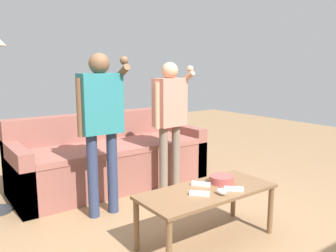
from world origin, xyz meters
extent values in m
plane|color=#93704C|center=(0.00, 0.00, 0.00)|extent=(12.00, 12.00, 0.00)
cube|color=brown|center=(0.09, 1.43, 0.22)|extent=(2.19, 0.84, 0.44)
cube|color=#94584D|center=(0.09, 1.36, 0.47)|extent=(1.91, 0.72, 0.06)
cube|color=brown|center=(0.09, 1.76, 0.63)|extent=(2.19, 0.18, 0.37)
cube|color=brown|center=(-0.94, 1.43, 0.30)|extent=(0.14, 0.84, 0.61)
cube|color=brown|center=(1.12, 1.43, 0.30)|extent=(0.14, 0.84, 0.61)
cube|color=brown|center=(0.09, -0.19, 0.41)|extent=(1.10, 0.48, 0.03)
cylinder|color=brown|center=(-0.42, -0.40, 0.20)|extent=(0.04, 0.04, 0.40)
cylinder|color=brown|center=(0.61, -0.40, 0.20)|extent=(0.04, 0.04, 0.40)
cylinder|color=brown|center=(-0.42, 0.02, 0.20)|extent=(0.04, 0.04, 0.40)
cylinder|color=brown|center=(0.61, 0.02, 0.20)|extent=(0.04, 0.04, 0.40)
cylinder|color=#B24C47|center=(0.30, -0.14, 0.46)|extent=(0.20, 0.20, 0.06)
ellipsoid|color=white|center=(0.11, -0.33, 0.45)|extent=(0.06, 0.09, 0.05)
cylinder|color=#4C4C51|center=(0.11, -0.32, 0.48)|extent=(0.02, 0.02, 0.01)
cylinder|color=#756656|center=(0.41, 0.86, 0.37)|extent=(0.09, 0.09, 0.74)
cylinder|color=#756656|center=(0.60, 0.88, 0.37)|extent=(0.09, 0.09, 0.74)
cube|color=#DB7F6B|center=(0.51, 0.87, 0.99)|extent=(0.37, 0.23, 0.51)
sphere|color=tan|center=(0.51, 0.87, 1.32)|extent=(0.18, 0.18, 0.18)
cylinder|color=tan|center=(0.33, 0.84, 0.97)|extent=(0.06, 0.06, 0.48)
cylinder|color=#DB7F6B|center=(0.68, 0.89, 1.09)|extent=(0.06, 0.06, 0.24)
cylinder|color=tan|center=(0.69, 0.83, 1.24)|extent=(0.09, 0.24, 0.18)
sphere|color=tan|center=(0.70, 0.76, 1.34)|extent=(0.07, 0.07, 0.07)
cylinder|color=#2D3856|center=(-0.44, 0.75, 0.39)|extent=(0.10, 0.10, 0.77)
cylinder|color=#2D3856|center=(-0.25, 0.74, 0.39)|extent=(0.10, 0.10, 0.77)
cube|color=#28757A|center=(-0.34, 0.75, 1.04)|extent=(0.37, 0.20, 0.53)
sphere|color=brown|center=(-0.34, 0.75, 1.39)|extent=(0.18, 0.18, 0.18)
cylinder|color=brown|center=(-0.53, 0.75, 1.02)|extent=(0.07, 0.07, 0.50)
cylinder|color=#28757A|center=(-0.16, 0.74, 1.14)|extent=(0.07, 0.07, 0.25)
cylinder|color=brown|center=(-0.16, 0.68, 1.30)|extent=(0.07, 0.25, 0.17)
sphere|color=brown|center=(-0.16, 0.63, 1.42)|extent=(0.07, 0.07, 0.07)
cube|color=white|center=(0.24, -0.33, 0.44)|extent=(0.13, 0.13, 0.03)
cylinder|color=silver|center=(0.22, -0.31, 0.46)|extent=(0.01, 0.01, 0.00)
cube|color=silver|center=(0.27, -0.36, 0.46)|extent=(0.02, 0.02, 0.00)
cube|color=white|center=(0.11, -0.10, 0.44)|extent=(0.12, 0.14, 0.03)
cylinder|color=silver|center=(0.10, -0.08, 0.46)|extent=(0.01, 0.01, 0.00)
cube|color=silver|center=(0.14, -0.13, 0.46)|extent=(0.02, 0.02, 0.00)
cube|color=white|center=(-0.03, -0.25, 0.44)|extent=(0.13, 0.13, 0.03)
cylinder|color=silver|center=(-0.05, -0.23, 0.46)|extent=(0.01, 0.01, 0.00)
cube|color=silver|center=(0.00, -0.28, 0.46)|extent=(0.02, 0.02, 0.00)
camera|label=1|loc=(-1.62, -2.05, 1.36)|focal=36.56mm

